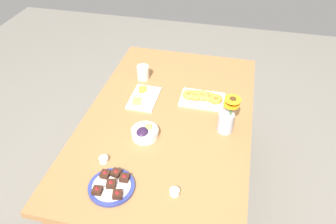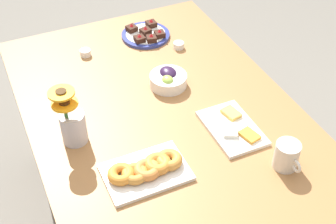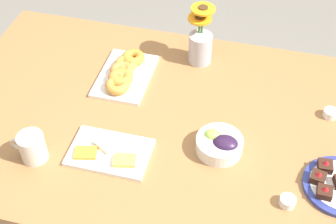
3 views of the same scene
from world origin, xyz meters
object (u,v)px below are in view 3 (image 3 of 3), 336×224
(dining_table, at_px, (168,136))
(coffee_mug, at_px, (32,147))
(cheese_platter, at_px, (109,152))
(flower_vase, at_px, (200,44))
(jam_cup_berry, at_px, (288,201))
(grape_bowl, at_px, (220,144))
(jam_cup_honey, at_px, (330,113))
(croissant_platter, at_px, (124,73))

(dining_table, bearing_deg, coffee_mug, 35.38)
(cheese_platter, xyz_separation_m, flower_vase, (-0.19, -0.54, 0.07))
(dining_table, relative_size, jam_cup_berry, 33.33)
(flower_vase, bearing_deg, cheese_platter, 71.19)
(dining_table, bearing_deg, flower_vase, -96.44)
(coffee_mug, xyz_separation_m, grape_bowl, (-0.57, -0.18, -0.02))
(dining_table, bearing_deg, jam_cup_berry, 149.91)
(jam_cup_honey, distance_m, flower_vase, 0.54)
(grape_bowl, bearing_deg, flower_vase, -70.42)
(jam_cup_honey, height_order, jam_cup_berry, same)
(grape_bowl, relative_size, jam_cup_honey, 3.18)
(dining_table, relative_size, flower_vase, 6.84)
(coffee_mug, height_order, grape_bowl, coffee_mug)
(grape_bowl, xyz_separation_m, croissant_platter, (0.41, -0.26, -0.01))
(dining_table, bearing_deg, cheese_platter, 53.24)
(cheese_platter, height_order, flower_vase, flower_vase)
(jam_cup_berry, height_order, flower_vase, flower_vase)
(jam_cup_honey, xyz_separation_m, jam_cup_berry, (0.12, 0.40, 0.00))
(coffee_mug, xyz_separation_m, cheese_platter, (-0.23, -0.07, -0.04))
(croissant_platter, xyz_separation_m, flower_vase, (-0.25, -0.17, 0.06))
(dining_table, relative_size, jam_cup_honey, 33.33)
(grape_bowl, distance_m, jam_cup_berry, 0.28)
(coffee_mug, xyz_separation_m, jam_cup_berry, (-0.80, -0.02, -0.04))
(dining_table, distance_m, coffee_mug, 0.48)
(cheese_platter, xyz_separation_m, jam_cup_honey, (-0.69, -0.35, 0.01))
(grape_bowl, height_order, jam_cup_berry, grape_bowl)
(jam_cup_honey, height_order, flower_vase, flower_vase)
(jam_cup_honey, relative_size, jam_cup_berry, 1.00)
(coffee_mug, relative_size, cheese_platter, 0.46)
(dining_table, height_order, flower_vase, flower_vase)
(jam_cup_berry, bearing_deg, jam_cup_honey, -106.23)
(dining_table, xyz_separation_m, jam_cup_honey, (-0.54, -0.16, 0.10))
(croissant_platter, distance_m, jam_cup_honey, 0.76)
(cheese_platter, bearing_deg, croissant_platter, -79.44)
(cheese_platter, relative_size, croissant_platter, 0.91)
(dining_table, distance_m, croissant_platter, 0.30)
(jam_cup_berry, bearing_deg, dining_table, -30.09)
(croissant_platter, bearing_deg, grape_bowl, 147.14)
(dining_table, distance_m, cheese_platter, 0.26)
(coffee_mug, xyz_separation_m, flower_vase, (-0.41, -0.61, 0.03))
(jam_cup_honey, bearing_deg, jam_cup_berry, 73.77)
(cheese_platter, bearing_deg, jam_cup_berry, 174.92)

